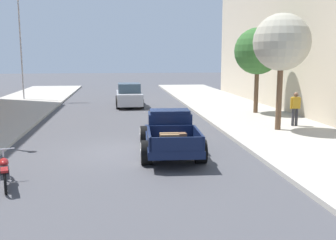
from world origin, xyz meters
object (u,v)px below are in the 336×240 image
at_px(flagpole, 23,27).
at_px(street_tree_second, 258,51).
at_px(car_background_silver, 129,96).
at_px(hotrod_truck_navy, 170,132).
at_px(pedestrian_sidewalk_right, 295,107).
at_px(motorcycle_parked, 4,170).
at_px(street_tree_nearest, 282,43).

bearing_deg(flagpole, street_tree_second, -32.13).
bearing_deg(street_tree_second, car_background_silver, 145.73).
distance_m(car_background_silver, flagpole, 10.57).
bearing_deg(hotrod_truck_navy, pedestrian_sidewalk_right, 29.98).
bearing_deg(car_background_silver, pedestrian_sidewalk_right, -51.08).
distance_m(motorcycle_parked, street_tree_nearest, 12.73).
bearing_deg(street_tree_nearest, car_background_silver, 122.08).
bearing_deg(street_tree_nearest, hotrod_truck_navy, -151.17).
bearing_deg(car_background_silver, street_tree_second, -34.27).
relative_size(hotrod_truck_navy, flagpole, 0.55).
height_order(motorcycle_parked, car_background_silver, car_background_silver).
height_order(flagpole, street_tree_second, flagpole).
height_order(pedestrian_sidewalk_right, street_tree_second, street_tree_second).
bearing_deg(car_background_silver, hotrod_truck_navy, -85.31).
xyz_separation_m(car_background_silver, flagpole, (-8.06, 4.66, 5.00)).
bearing_deg(flagpole, motorcycle_parked, -78.93).
bearing_deg(pedestrian_sidewalk_right, street_tree_nearest, -145.16).
distance_m(hotrod_truck_navy, street_tree_nearest, 7.12).
distance_m(car_background_silver, pedestrian_sidewalk_right, 12.45).
xyz_separation_m(pedestrian_sidewalk_right, street_tree_nearest, (-1.22, -0.85, 3.04)).
bearing_deg(flagpole, car_background_silver, -30.04).
distance_m(motorcycle_parked, car_background_silver, 17.21).
height_order(motorcycle_parked, pedestrian_sidewalk_right, pedestrian_sidewalk_right).
bearing_deg(car_background_silver, motorcycle_parked, -103.01).
xyz_separation_m(hotrod_truck_navy, pedestrian_sidewalk_right, (6.71, 3.87, 0.33)).
bearing_deg(motorcycle_parked, car_background_silver, 76.99).
xyz_separation_m(car_background_silver, pedestrian_sidewalk_right, (7.82, -9.69, 0.32)).
xyz_separation_m(hotrod_truck_navy, street_tree_second, (6.39, 8.45, 3.06)).
relative_size(motorcycle_parked, street_tree_second, 0.41).
distance_m(motorcycle_parked, street_tree_second, 16.63).
relative_size(motorcycle_parked, car_background_silver, 0.47).
xyz_separation_m(flagpole, street_tree_second, (15.56, -9.77, -1.96)).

